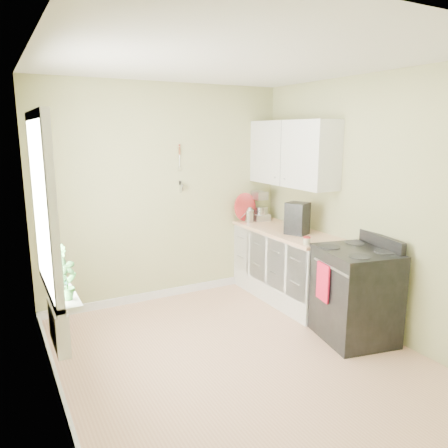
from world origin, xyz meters
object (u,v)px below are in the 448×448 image
stand_mixer (258,206)px  kettle (249,215)px  stove (355,293)px  coffee_maker (297,219)px

stand_mixer → kettle: (-0.21, -0.13, -0.09)m
stove → stand_mixer: bearing=88.1°
kettle → stand_mixer: bearing=30.8°
stove → stand_mixer: stand_mixer is taller
stove → coffee_maker: (-0.01, 0.98, 0.61)m
kettle → coffee_maker: coffee_maker is taller
stand_mixer → kettle: stand_mixer is taller
stove → kettle: size_ratio=5.18×
coffee_maker → kettle: bearing=98.8°
kettle → coffee_maker: bearing=-81.2°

